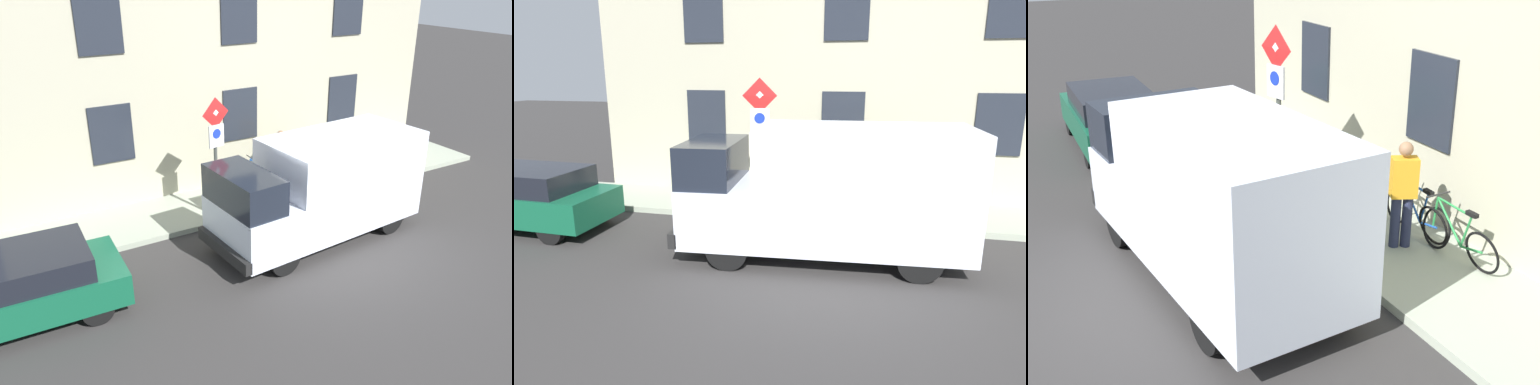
{
  "view_description": "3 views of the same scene",
  "coord_description": "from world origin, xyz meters",
  "views": [
    {
      "loc": [
        -7.75,
        6.86,
        6.16
      ],
      "look_at": [
        2.37,
        0.97,
        0.92
      ],
      "focal_mm": 35.72,
      "sensor_mm": 36.0,
      "label": 1
    },
    {
      "loc": [
        -7.12,
        -0.9,
        3.47
      ],
      "look_at": [
        1.99,
        1.25,
        0.95
      ],
      "focal_mm": 31.96,
      "sensor_mm": 36.0,
      "label": 2
    },
    {
      "loc": [
        -1.9,
        -8.05,
        4.84
      ],
      "look_at": [
        2.2,
        -0.1,
        1.14
      ],
      "focal_mm": 45.61,
      "sensor_mm": 36.0,
      "label": 3
    }
  ],
  "objects": [
    {
      "name": "litter_bin",
      "position": [
        3.15,
        -0.37,
        0.59
      ],
      "size": [
        0.44,
        0.44,
        0.9
      ],
      "primitive_type": "cylinder",
      "color": "#2D5133",
      "rests_on": "sidewalk_slab"
    },
    {
      "name": "bicycle_green",
      "position": [
        4.41,
        -1.46,
        0.51
      ],
      "size": [
        0.46,
        1.71,
        0.89
      ],
      "rotation": [
        0.0,
        0.0,
        1.6
      ],
      "color": "black",
      "rests_on": "sidewalk_slab"
    },
    {
      "name": "building_facade",
      "position": [
        5.31,
        0.0,
        3.43
      ],
      "size": [
        0.75,
        13.68,
        6.86
      ],
      "color": "#B3AD93",
      "rests_on": "ground_plane"
    },
    {
      "name": "sign_post_stacked",
      "position": [
        3.01,
        1.73,
        2.2
      ],
      "size": [
        0.19,
        0.55,
        3.05
      ],
      "color": "#474C47",
      "rests_on": "sidewalk_slab"
    },
    {
      "name": "pedestrian",
      "position": [
        3.91,
        -0.75,
        1.07
      ],
      "size": [
        0.47,
        0.4,
        1.72
      ],
      "rotation": [
        0.0,
        0.0,
        4.29
      ],
      "color": "#262B47",
      "rests_on": "sidewalk_slab"
    },
    {
      "name": "sidewalk_slab",
      "position": [
        3.88,
        0.0,
        0.07
      ],
      "size": [
        2.17,
        15.68,
        0.14
      ],
      "primitive_type": "cube",
      "color": "#9CA590",
      "rests_on": "ground_plane"
    },
    {
      "name": "bicycle_blue",
      "position": [
        4.41,
        -0.51,
        0.51
      ],
      "size": [
        0.46,
        1.71,
        0.89
      ],
      "rotation": [
        0.0,
        0.0,
        1.52
      ],
      "color": "black",
      "rests_on": "sidewalk_slab"
    },
    {
      "name": "delivery_van",
      "position": [
        1.1,
        -0.1,
        1.33
      ],
      "size": [
        2.41,
        5.47,
        2.5
      ],
      "rotation": [
        0.0,
        0.0,
        1.65
      ],
      "color": "silver",
      "rests_on": "ground_plane"
    },
    {
      "name": "ground_plane",
      "position": [
        0.0,
        0.0,
        0.0
      ],
      "size": [
        80.0,
        80.0,
        0.0
      ],
      "primitive_type": "plane",
      "color": "#312F2F"
    },
    {
      "name": "parked_hatchback",
      "position": [
        1.24,
        6.74,
        0.73
      ],
      "size": [
        1.88,
        4.06,
        1.38
      ],
      "rotation": [
        0.0,
        0.0,
        1.54
      ],
      "color": "#125437",
      "rests_on": "ground_plane"
    }
  ]
}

